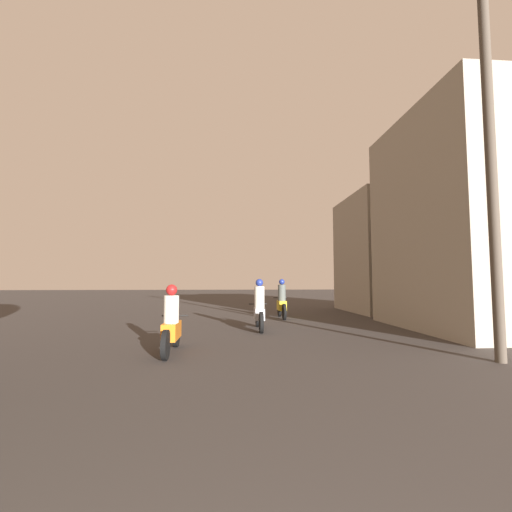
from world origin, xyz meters
name	(u,v)px	position (x,y,z in m)	size (l,w,h in m)	color
motorcycle_orange	(171,325)	(-1.41, 7.88, 0.59)	(0.60, 1.96, 1.48)	black
motorcycle_silver	(259,309)	(0.79, 11.25, 0.65)	(0.60, 2.10, 1.62)	black
motorcycle_yellow	(282,303)	(2.02, 14.55, 0.65)	(0.60, 1.99, 1.63)	black
building_right_near	(494,221)	(8.49, 10.74, 3.52)	(5.89, 5.72, 7.04)	gray
building_right_far	(398,254)	(8.47, 17.16, 2.92)	(5.23, 5.07, 5.84)	gray
utility_pole_near	(490,151)	(5.04, 6.54, 4.16)	(1.60, 0.20, 7.99)	#4C4238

